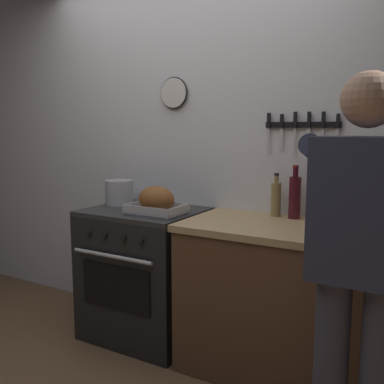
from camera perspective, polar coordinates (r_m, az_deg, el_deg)
The scene contains 11 objects.
wall_back at distance 3.14m, azimuth 0.80°, elevation 5.63°, with size 6.00×0.13×2.60m.
counter_block at distance 2.59m, azimuth 21.30°, elevation -14.78°, with size 2.03×0.65×0.90m.
stove at distance 3.11m, azimuth -6.15°, elevation -10.42°, with size 0.76×0.67×0.90m.
person_cook at distance 1.85m, azimuth 21.14°, elevation -7.86°, with size 0.51×0.63×1.66m.
roasting_pan at distance 2.81m, azimuth -4.66°, elevation -1.25°, with size 0.35×0.26×0.18m.
stock_pot at distance 3.21m, azimuth -9.43°, elevation -0.03°, with size 0.20×0.20×0.18m.
cutting_board at distance 2.34m, azimuth 21.38°, elevation -5.61°, with size 0.36×0.24×0.02m, color tan.
bottle_hot_sauce at distance 2.59m, azimuth 23.17°, elevation -2.80°, with size 0.05×0.05×0.20m.
bottle_wine_red at distance 2.74m, azimuth 13.23°, elevation -0.54°, with size 0.07×0.07×0.33m.
bottle_vinegar at distance 2.79m, azimuth 10.87°, elevation -0.82°, with size 0.06×0.06×0.27m.
bottle_cooking_oil at distance 2.63m, azimuth 16.71°, elevation -1.83°, with size 0.07×0.07×0.25m.
Camera 1 is at (1.53, -1.38, 1.45)m, focal length 41.00 mm.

